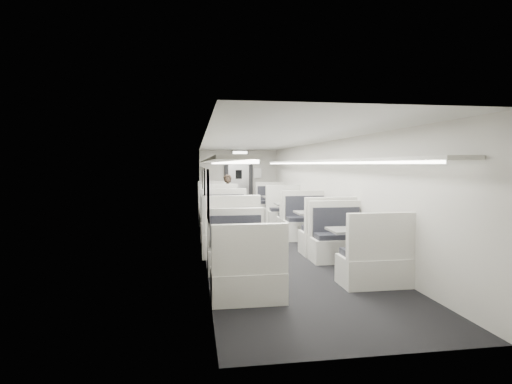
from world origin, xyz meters
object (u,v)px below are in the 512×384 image
object	(u,v)px
booth_right_a	(277,208)
booth_left_c	(227,229)
booth_left_d	(242,261)
exit_sign	(240,153)
booth_left_a	(216,208)
booth_right_c	(316,228)
vestibule_door	(239,185)
booth_right_b	(290,216)
booth_right_d	(354,250)
passenger	(228,199)
booth_left_b	(220,217)

from	to	relation	value
booth_right_a	booth_left_c	bearing A→B (deg)	-115.66
booth_left_d	exit_sign	bearing A→B (deg)	83.64
booth_left_a	booth_right_a	size ratio (longest dim) A/B	1.04
booth_left_c	booth_right_c	distance (m)	2.01
booth_right_a	vestibule_door	bearing A→B (deg)	111.86
booth_left_a	booth_right_b	size ratio (longest dim) A/B	1.11
booth_left_a	booth_right_d	bearing A→B (deg)	-73.16
booth_left_a	booth_right_c	xyz separation A→B (m)	(2.00, -4.42, -0.02)
booth_left_c	exit_sign	size ratio (longest dim) A/B	3.73
passenger	vestibule_door	world-z (taller)	vestibule_door
booth_right_a	passenger	xyz separation A→B (m)	(-1.67, -0.51, 0.36)
booth_right_d	booth_left_c	bearing A→B (deg)	130.31
booth_right_b	passenger	distance (m)	2.22
booth_right_d	vestibule_door	xyz separation A→B (m)	(-1.00, 9.01, 0.66)
booth_left_a	booth_left_c	bearing A→B (deg)	-90.00
booth_right_c	passenger	bearing A→B (deg)	113.67
passenger	vestibule_door	bearing A→B (deg)	100.47
booth_right_d	vestibule_door	bearing A→B (deg)	96.33
booth_right_b	passenger	size ratio (longest dim) A/B	1.37
booth_right_d	passenger	bearing A→B (deg)	105.55
booth_left_c	booth_right_d	distance (m)	3.09
booth_left_b	vestibule_door	size ratio (longest dim) A/B	1.04
booth_right_a	exit_sign	world-z (taller)	exit_sign
booth_right_b	booth_right_c	bearing A→B (deg)	-90.00
booth_left_a	booth_right_d	xyz separation A→B (m)	(2.00, -6.61, -0.04)
passenger	booth_left_a	bearing A→B (deg)	141.73
booth_left_c	booth_right_d	bearing A→B (deg)	-49.69
booth_right_c	exit_sign	bearing A→B (deg)	98.98
booth_left_b	booth_right_d	world-z (taller)	booth_left_b
booth_right_a	exit_sign	distance (m)	2.92
booth_right_b	booth_right_d	xyz separation A→B (m)	(0.00, -4.60, 0.00)
booth_left_a	vestibule_door	xyz separation A→B (m)	(1.00, 2.40, 0.62)
booth_right_a	vestibule_door	distance (m)	2.76
booth_left_b	booth_left_c	xyz separation A→B (m)	(0.00, -2.26, 0.02)
passenger	vestibule_door	size ratio (longest dim) A/B	0.73
booth_left_a	exit_sign	world-z (taller)	exit_sign
vestibule_door	booth_right_d	bearing A→B (deg)	-83.67
exit_sign	passenger	bearing A→B (deg)	-104.98
passenger	exit_sign	xyz separation A→B (m)	(0.67, 2.51, 1.51)
booth_right_b	booth_right_c	xyz separation A→B (m)	(0.00, -2.41, 0.02)
vestibule_door	exit_sign	world-z (taller)	exit_sign
booth_left_c	booth_right_c	world-z (taller)	booth_left_c
booth_left_b	exit_sign	distance (m)	4.45
booth_right_b	booth_left_a	bearing A→B (deg)	134.90
exit_sign	vestibule_door	bearing A→B (deg)	90.00
booth_right_c	passenger	distance (m)	4.18
booth_right_c	exit_sign	distance (m)	6.68
booth_left_b	booth_right_b	xyz separation A→B (m)	(2.00, -0.02, -0.02)
booth_right_a	booth_left_a	bearing A→B (deg)	177.44
booth_right_d	exit_sign	bearing A→B (deg)	96.69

